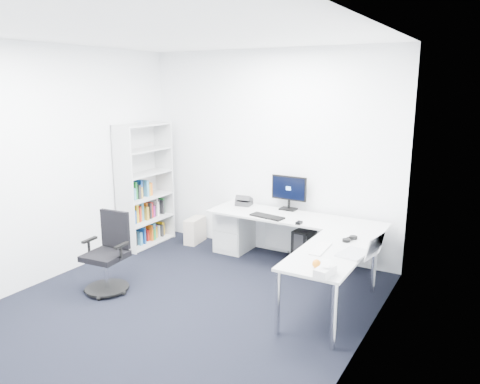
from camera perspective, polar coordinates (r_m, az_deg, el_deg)
The scene contains 21 objects.
ground at distance 4.95m, azimuth -7.82°, elevation -14.16°, with size 4.20×4.20×0.00m, color black.
ceiling at distance 4.43m, azimuth -8.95°, elevation 18.67°, with size 4.20×4.20×0.00m, color white.
wall_back at distance 6.26m, azimuth 3.62°, elevation 4.72°, with size 3.60×0.02×2.70m, color white.
wall_left at distance 5.78m, azimuth -22.57°, elevation 3.04°, with size 0.02×4.20×2.70m, color white.
wall_right at distance 3.69m, azimuth 14.23°, elevation -1.53°, with size 0.02×4.20×2.70m, color white.
l_desk at distance 5.66m, azimuth 5.32°, elevation -6.93°, with size 2.22×1.24×0.65m, color #BCBFBE, non-canonical shape.
drawer_pedestal at distance 6.48m, azimuth -0.61°, elevation -4.35°, with size 0.41×0.51×0.63m, color #BCBFBE.
bookshelf at distance 6.71m, azimuth -11.51°, elevation 0.82°, with size 0.34×0.86×1.73m, color silver, non-canonical shape.
task_chair at distance 5.36m, azimuth -16.15°, elevation -7.25°, with size 0.49×0.49×0.88m, color black, non-canonical shape.
black_pc_tower at distance 6.10m, azimuth 8.17°, elevation -6.46°, with size 0.21×0.47×0.46m, color black.
beige_pc_tower at distance 6.84m, azimuth -5.50°, elevation -4.67°, with size 0.17×0.38×0.36m, color beige.
power_strip at distance 6.07m, azimuth 10.18°, elevation -8.78°, with size 0.32×0.05×0.04m, color silver.
monitor at distance 6.09m, azimuth 5.95°, elevation -0.06°, with size 0.48×0.15×0.46m, color black, non-canonical shape.
black_keyboard at distance 5.78m, azimuth 3.32°, elevation -3.00°, with size 0.44×0.16×0.02m, color black.
mouse at distance 5.54m, azimuth 7.20°, elevation -3.74°, with size 0.06×0.09×0.03m, color black.
desk_phone at distance 6.33m, azimuth 0.51°, elevation -0.99°, with size 0.20×0.20×0.14m, color #28282B, non-canonical shape.
laptop at distance 4.64m, azimuth 13.73°, elevation -6.00°, with size 0.34×0.33×0.24m, color silver, non-canonical shape.
white_keyboard at distance 4.74m, azimuth 9.80°, elevation -6.84°, with size 0.12×0.41×0.01m, color silver.
headphones at distance 5.07m, azimuth 13.26°, elevation -5.46°, with size 0.13×0.20×0.05m, color black, non-canonical shape.
orange_fruit at distance 4.27m, azimuth 9.32°, elevation -8.63°, with size 0.08×0.08×0.08m, color orange.
tissue_box at distance 4.12m, azimuth 10.33°, elevation -9.54°, with size 0.12×0.22×0.08m, color silver.
Camera 1 is at (2.74, -3.45, 2.25)m, focal length 35.00 mm.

